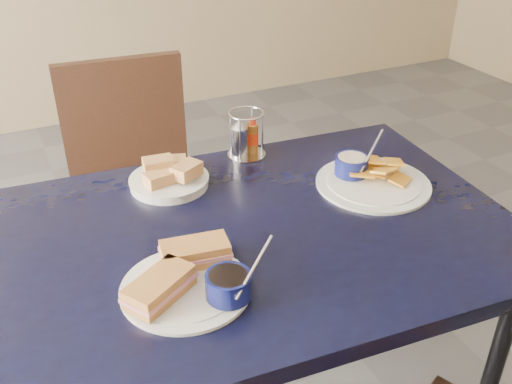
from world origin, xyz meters
name	(u,v)px	position (x,y,z in m)	size (l,w,h in m)	color
dining_table	(252,251)	(-0.09, -0.12, 0.68)	(1.29, 0.91, 0.75)	black
chair_far	(133,175)	(-0.19, 0.67, 0.52)	(0.46, 0.44, 0.91)	black
sandwich_plate	(191,278)	(-0.29, -0.26, 0.78)	(0.30, 0.26, 0.12)	white
plantain_plate	(367,176)	(0.28, -0.05, 0.77)	(0.30, 0.30, 0.12)	white
bread_basket	(169,177)	(-0.20, 0.16, 0.77)	(0.20, 0.20, 0.07)	white
condiment_caddy	(245,138)	(0.05, 0.23, 0.81)	(0.11, 0.11, 0.14)	silver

